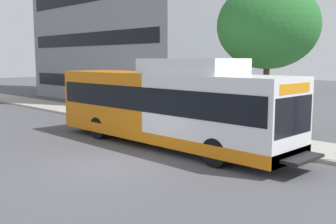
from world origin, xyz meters
name	(u,v)px	position (x,y,z in m)	size (l,w,h in m)	color
ground_plane	(11,135)	(0.00, 8.00, 0.00)	(120.00, 120.00, 0.00)	#4C4C51
sidewalk_curb	(147,122)	(7.00, 6.00, 0.07)	(3.00, 56.00, 0.14)	#A8A399
transit_bus	(166,106)	(3.62, 0.99, 1.70)	(2.58, 12.25, 3.65)	white
street_tree_near_stop	(268,26)	(8.16, -0.93, 5.11)	(4.58, 4.58, 6.93)	#4C3823
lattice_comm_tower	(39,0)	(15.28, 34.49, 10.65)	(1.10, 1.10, 31.78)	#B7B7BC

